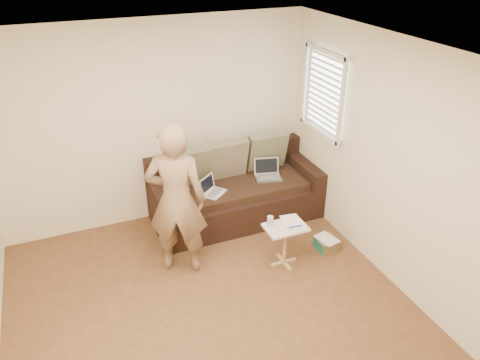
{
  "coord_description": "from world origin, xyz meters",
  "views": [
    {
      "loc": [
        -1.1,
        -3.14,
        3.45
      ],
      "look_at": [
        0.8,
        1.4,
        0.78
      ],
      "focal_mm": 34.6,
      "sensor_mm": 36.0,
      "label": 1
    }
  ],
  "objects_px": {
    "sofa": "(236,190)",
    "striped_box": "(326,244)",
    "laptop_white": "(215,194)",
    "side_table": "(285,245)",
    "person": "(176,200)",
    "drinking_glass": "(270,221)",
    "laptop_silver": "(269,179)"
  },
  "relations": [
    {
      "from": "sofa",
      "to": "striped_box",
      "type": "bearing_deg",
      "value": -55.92
    },
    {
      "from": "sofa",
      "to": "laptop_white",
      "type": "relative_size",
      "value": 7.53
    },
    {
      "from": "side_table",
      "to": "striped_box",
      "type": "bearing_deg",
      "value": 3.36
    },
    {
      "from": "laptop_white",
      "to": "striped_box",
      "type": "relative_size",
      "value": 1.18
    },
    {
      "from": "person",
      "to": "drinking_glass",
      "type": "xyz_separation_m",
      "value": [
        0.97,
        -0.32,
        -0.32
      ]
    },
    {
      "from": "sofa",
      "to": "side_table",
      "type": "distance_m",
      "value": 1.15
    },
    {
      "from": "laptop_silver",
      "to": "side_table",
      "type": "distance_m",
      "value": 1.16
    },
    {
      "from": "side_table",
      "to": "striped_box",
      "type": "distance_m",
      "value": 0.63
    },
    {
      "from": "laptop_white",
      "to": "striped_box",
      "type": "distance_m",
      "value": 1.52
    },
    {
      "from": "laptop_silver",
      "to": "striped_box",
      "type": "bearing_deg",
      "value": -60.3
    },
    {
      "from": "side_table",
      "to": "drinking_glass",
      "type": "xyz_separation_m",
      "value": [
        -0.16,
        0.08,
        0.32
      ]
    },
    {
      "from": "sofa",
      "to": "laptop_silver",
      "type": "height_order",
      "value": "sofa"
    },
    {
      "from": "laptop_silver",
      "to": "side_table",
      "type": "height_order",
      "value": "laptop_silver"
    },
    {
      "from": "person",
      "to": "striped_box",
      "type": "relative_size",
      "value": 7.18
    },
    {
      "from": "side_table",
      "to": "striped_box",
      "type": "height_order",
      "value": "side_table"
    },
    {
      "from": "sofa",
      "to": "laptop_silver",
      "type": "distance_m",
      "value": 0.47
    },
    {
      "from": "person",
      "to": "laptop_silver",
      "type": "bearing_deg",
      "value": -130.23
    },
    {
      "from": "laptop_silver",
      "to": "striped_box",
      "type": "relative_size",
      "value": 1.36
    },
    {
      "from": "person",
      "to": "side_table",
      "type": "distance_m",
      "value": 1.36
    },
    {
      "from": "person",
      "to": "striped_box",
      "type": "xyz_separation_m",
      "value": [
        1.73,
        -0.37,
        -0.81
      ]
    },
    {
      "from": "person",
      "to": "side_table",
      "type": "height_order",
      "value": "person"
    },
    {
      "from": "laptop_white",
      "to": "person",
      "type": "relative_size",
      "value": 0.16
    },
    {
      "from": "laptop_silver",
      "to": "side_table",
      "type": "bearing_deg",
      "value": -91.58
    },
    {
      "from": "drinking_glass",
      "to": "striped_box",
      "type": "height_order",
      "value": "drinking_glass"
    },
    {
      "from": "side_table",
      "to": "laptop_white",
      "type": "bearing_deg",
      "value": 116.53
    },
    {
      "from": "person",
      "to": "sofa",
      "type": "bearing_deg",
      "value": -119.26
    },
    {
      "from": "side_table",
      "to": "drinking_glass",
      "type": "bearing_deg",
      "value": 152.45
    },
    {
      "from": "side_table",
      "to": "striped_box",
      "type": "xyz_separation_m",
      "value": [
        0.6,
        0.04,
        -0.18
      ]
    },
    {
      "from": "sofa",
      "to": "drinking_glass",
      "type": "xyz_separation_m",
      "value": [
        -0.02,
        -1.05,
        0.15
      ]
    },
    {
      "from": "laptop_silver",
      "to": "laptop_white",
      "type": "xyz_separation_m",
      "value": [
        -0.81,
        -0.1,
        0.0
      ]
    },
    {
      "from": "laptop_white",
      "to": "person",
      "type": "bearing_deg",
      "value": -176.25
    },
    {
      "from": "sofa",
      "to": "striped_box",
      "type": "height_order",
      "value": "sofa"
    }
  ]
}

